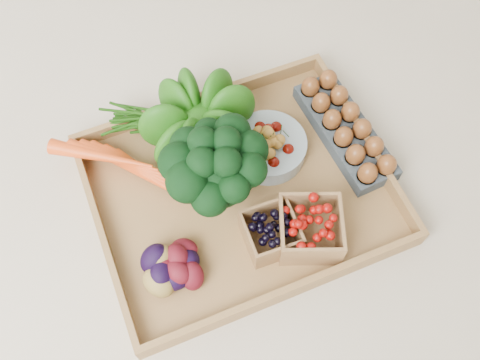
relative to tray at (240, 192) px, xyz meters
name	(u,v)px	position (x,y,z in m)	size (l,w,h in m)	color
ground	(240,194)	(0.00, 0.00, -0.01)	(4.00, 4.00, 0.00)	beige
tray	(240,192)	(0.00, 0.00, 0.00)	(0.55, 0.45, 0.01)	#9C7241
carrots	(136,167)	(-0.17, 0.11, 0.03)	(0.21, 0.15, 0.05)	#F14B15
lettuce	(199,119)	(-0.03, 0.14, 0.08)	(0.15, 0.15, 0.15)	#184C0B
broccoli	(217,180)	(-0.04, 0.00, 0.08)	(0.18, 0.18, 0.14)	black
cherry_bowl	(268,147)	(0.08, 0.06, 0.03)	(0.15, 0.15, 0.04)	#8C9EA5
egg_carton	(345,132)	(0.24, 0.04, 0.02)	(0.09, 0.27, 0.03)	#384147
potatoes	(169,265)	(-0.18, -0.10, 0.04)	(0.13, 0.13, 0.07)	#490B14
punnet_blackberry	(271,233)	(0.01, -0.11, 0.04)	(0.09, 0.09, 0.06)	black
punnet_raspberry	(310,229)	(0.08, -0.14, 0.05)	(0.11, 0.11, 0.08)	#7D0905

